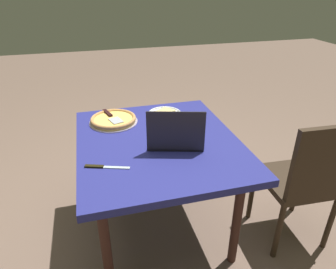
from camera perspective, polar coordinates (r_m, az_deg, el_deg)
name	(u,v)px	position (r m, az deg, el deg)	size (l,w,h in m)	color
ground_plane	(160,228)	(2.23, -1.62, -17.37)	(12.00, 12.00, 0.00)	brown
dining_table	(158,151)	(1.83, -1.88, -3.07)	(1.09, 0.94, 0.72)	navy
laptop	(176,137)	(1.70, 1.45, -0.56)	(0.30, 0.36, 0.24)	black
pizza_plate	(165,114)	(2.10, -0.65, 3.98)	(0.24, 0.24, 0.04)	white
pizza_tray	(113,120)	(2.03, -10.33, 2.80)	(0.32, 0.32, 0.04)	#A196AD
table_knife	(103,167)	(1.57, -12.32, -6.02)	(0.09, 0.23, 0.01)	silver
chair_near	(305,178)	(2.00, 24.56, -7.51)	(0.42, 0.42, 0.90)	#312418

